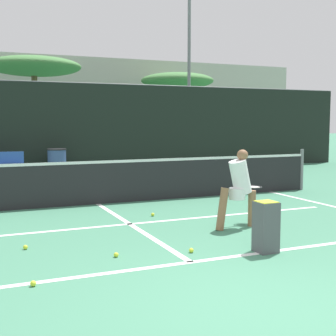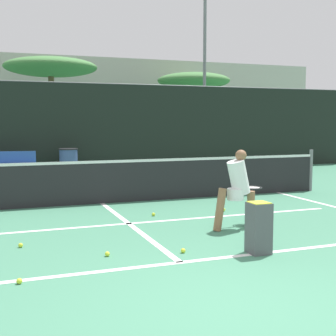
% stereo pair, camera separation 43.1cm
% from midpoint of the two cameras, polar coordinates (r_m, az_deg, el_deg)
% --- Properties ---
extents(ground_plane, '(100.00, 100.00, 0.00)m').
position_cam_midpoint_polar(ground_plane, '(4.77, 8.94, -16.55)').
color(ground_plane, '#427F60').
extents(court_baseline_near, '(11.00, 0.10, 0.01)m').
position_cam_midpoint_polar(court_baseline_near, '(6.10, 0.72, -11.42)').
color(court_baseline_near, white).
rests_on(court_baseline_near, ground).
extents(court_service_line, '(8.25, 0.10, 0.01)m').
position_cam_midpoint_polar(court_service_line, '(8.31, -6.17, -6.80)').
color(court_service_line, white).
rests_on(court_service_line, ground).
extents(court_center_mark, '(0.10, 4.60, 0.01)m').
position_cam_midpoint_polar(court_center_mark, '(8.19, -5.89, -7.00)').
color(court_center_mark, white).
rests_on(court_center_mark, ground).
extents(court_sideline_right, '(0.10, 5.60, 0.01)m').
position_cam_midpoint_polar(court_sideline_right, '(10.43, 18.54, -4.50)').
color(court_sideline_right, white).
rests_on(court_sideline_right, ground).
extents(net, '(11.09, 0.09, 1.07)m').
position_cam_midpoint_polar(net, '(10.29, -9.77, -1.56)').
color(net, slate).
rests_on(net, ground).
extents(fence_back, '(24.00, 0.06, 3.12)m').
position_cam_midpoint_polar(fence_back, '(16.27, -14.96, 4.67)').
color(fence_back, black).
rests_on(fence_back, ground).
extents(player_practicing, '(1.09, 0.61, 1.34)m').
position_cam_midpoint_polar(player_practicing, '(7.94, 7.16, -2.19)').
color(player_practicing, '#8C6042').
rests_on(player_practicing, ground).
extents(tennis_ball_scattered_0, '(0.07, 0.07, 0.07)m').
position_cam_midpoint_polar(tennis_ball_scattered_0, '(9.50, 5.23, -5.03)').
color(tennis_ball_scattered_0, '#D1E033').
rests_on(tennis_ball_scattered_0, ground).
extents(tennis_ball_scattered_1, '(0.07, 0.07, 0.07)m').
position_cam_midpoint_polar(tennis_ball_scattered_1, '(5.53, -18.33, -13.24)').
color(tennis_ball_scattered_1, '#D1E033').
rests_on(tennis_ball_scattered_1, ground).
extents(tennis_ball_scattered_3, '(0.07, 0.07, 0.07)m').
position_cam_midpoint_polar(tennis_ball_scattered_3, '(6.38, -8.30, -10.44)').
color(tennis_ball_scattered_3, '#D1E033').
rests_on(tennis_ball_scattered_3, ground).
extents(tennis_ball_scattered_4, '(0.07, 0.07, 0.07)m').
position_cam_midpoint_polar(tennis_ball_scattered_4, '(7.04, -18.70, -9.14)').
color(tennis_ball_scattered_4, '#D1E033').
rests_on(tennis_ball_scattered_4, ground).
extents(tennis_ball_scattered_6, '(0.07, 0.07, 0.07)m').
position_cam_midpoint_polar(tennis_ball_scattered_6, '(6.52, 0.94, -10.01)').
color(tennis_ball_scattered_6, '#D1E033').
rests_on(tennis_ball_scattered_6, ground).
extents(tennis_ball_scattered_7, '(0.07, 0.07, 0.07)m').
position_cam_midpoint_polar(tennis_ball_scattered_7, '(8.95, -3.26, -5.69)').
color(tennis_ball_scattered_7, '#D1E033').
rests_on(tennis_ball_scattered_7, ground).
extents(ball_hopper, '(0.28, 0.28, 0.71)m').
position_cam_midpoint_polar(ball_hopper, '(6.58, 10.01, -6.93)').
color(ball_hopper, '#4C4C51').
rests_on(ball_hopper, ground).
extents(trash_bin, '(0.62, 0.62, 0.91)m').
position_cam_midpoint_polar(trash_bin, '(15.63, -14.16, 0.63)').
color(trash_bin, '#384C7F').
rests_on(trash_bin, ground).
extents(parked_car, '(1.70, 4.58, 1.50)m').
position_cam_midpoint_polar(parked_car, '(20.48, -17.99, 2.19)').
color(parked_car, navy).
rests_on(parked_car, ground).
extents(floodlight_mast, '(1.10, 0.24, 9.90)m').
position_cam_midpoint_polar(floodlight_mast, '(24.16, 2.07, 16.12)').
color(floodlight_mast, slate).
rests_on(floodlight_mast, ground).
extents(tree_west, '(4.45, 4.45, 4.85)m').
position_cam_midpoint_polar(tree_west, '(23.71, -16.53, 11.69)').
color(tree_west, brown).
rests_on(tree_west, ground).
extents(tree_mid, '(4.09, 4.09, 4.52)m').
position_cam_midpoint_polar(tree_mid, '(26.79, 0.67, 10.50)').
color(tree_mid, brown).
rests_on(tree_mid, ground).
extents(building_far, '(36.00, 2.40, 5.50)m').
position_cam_midpoint_polar(building_far, '(28.36, -18.65, 7.36)').
color(building_far, '#B2ADA3').
rests_on(building_far, ground).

